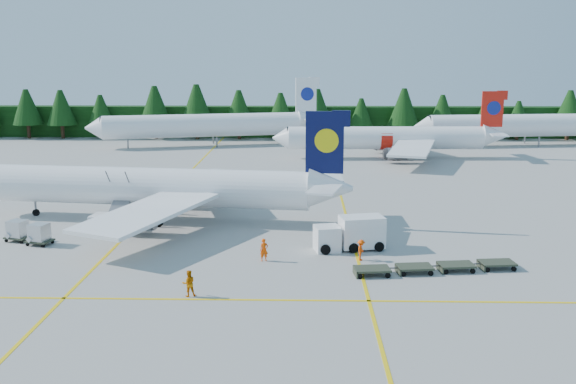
{
  "coord_description": "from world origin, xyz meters",
  "views": [
    {
      "loc": [
        1.69,
        -45.35,
        15.5
      ],
      "look_at": [
        0.32,
        11.65,
        3.5
      ],
      "focal_mm": 40.0,
      "sensor_mm": 36.0,
      "label": 1
    }
  ],
  "objects_px": {
    "airliner_navy": "(143,187)",
    "airstairs": "(117,217)",
    "service_truck": "(349,233)",
    "airliner_red": "(382,138)"
  },
  "relations": [
    {
      "from": "airstairs",
      "to": "airliner_navy",
      "type": "bearing_deg",
      "value": 59.84
    },
    {
      "from": "airliner_navy",
      "to": "airstairs",
      "type": "distance_m",
      "value": 3.95
    },
    {
      "from": "service_truck",
      "to": "airstairs",
      "type": "bearing_deg",
      "value": 149.83
    },
    {
      "from": "airliner_red",
      "to": "service_truck",
      "type": "distance_m",
      "value": 49.75
    },
    {
      "from": "service_truck",
      "to": "airliner_red",
      "type": "bearing_deg",
      "value": 68.12
    },
    {
      "from": "airliner_red",
      "to": "airstairs",
      "type": "xyz_separation_m",
      "value": [
        -29.64,
        -42.1,
        -2.26
      ]
    },
    {
      "from": "airliner_navy",
      "to": "airstairs",
      "type": "bearing_deg",
      "value": -120.64
    },
    {
      "from": "airliner_navy",
      "to": "airliner_red",
      "type": "distance_m",
      "value": 48.32
    },
    {
      "from": "airliner_red",
      "to": "airliner_navy",
      "type": "bearing_deg",
      "value": -126.98
    },
    {
      "from": "airliner_navy",
      "to": "service_truck",
      "type": "bearing_deg",
      "value": -19.29
    }
  ]
}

